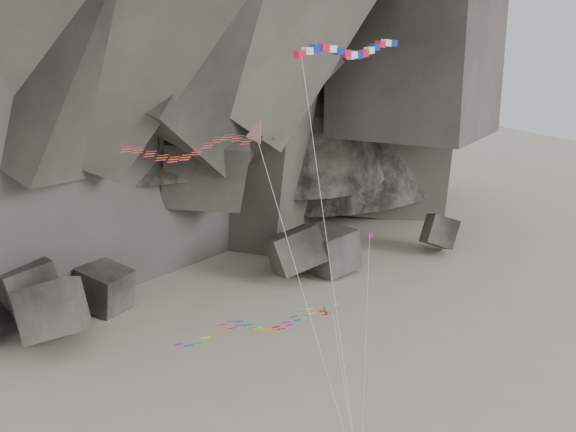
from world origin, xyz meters
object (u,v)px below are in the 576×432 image
banner_kite (350,51)px  parafoil_kite (252,325)px  pennant_kite (367,289)px  delta_kite (186,147)px

banner_kite → parafoil_kite: size_ratio=2.10×
parafoil_kite → banner_kite: bearing=7.2°
banner_kite → pennant_kite: size_ratio=1.85×
parafoil_kite → pennant_kite: pennant_kite is taller
delta_kite → banner_kite: (15.31, 3.03, 5.56)m
delta_kite → pennant_kite: delta_kite is taller
banner_kite → parafoil_kite: 23.14m
delta_kite → banner_kite: banner_kite is taller
delta_kite → banner_kite: 16.57m
parafoil_kite → pennant_kite: (6.70, -6.35, 4.04)m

